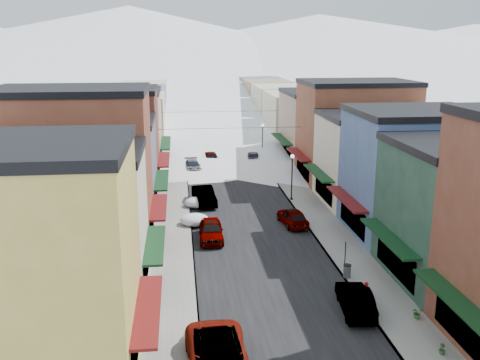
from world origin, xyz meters
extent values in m
cube|color=black|center=(0.00, 60.00, 0.01)|extent=(10.00, 160.00, 0.01)
cube|color=gray|center=(-6.60, 60.00, 0.07)|extent=(3.20, 160.00, 0.15)
cube|color=gray|center=(6.60, 60.00, 0.07)|extent=(3.20, 160.00, 0.15)
cube|color=slate|center=(-5.05, 60.00, 0.07)|extent=(0.10, 160.00, 0.15)
cube|color=slate|center=(5.05, 60.00, 0.07)|extent=(0.10, 160.00, 0.15)
cube|color=gold|center=(-13.20, 4.00, 5.50)|extent=(10.00, 8.50, 11.00)
cube|color=black|center=(-13.20, 4.00, 11.25)|extent=(10.20, 8.70, 0.50)
cube|color=#5F1011|center=(-7.60, 4.00, 3.20)|extent=(1.20, 7.22, 0.15)
cube|color=beige|center=(-13.20, 12.50, 4.50)|extent=(10.00, 8.00, 9.00)
cube|color=black|center=(-13.20, 12.50, 9.25)|extent=(10.20, 8.20, 0.50)
cube|color=black|center=(-7.60, 12.50, 3.20)|extent=(1.20, 6.80, 0.15)
cube|color=brown|center=(-13.70, 20.50, 6.00)|extent=(11.00, 8.00, 12.00)
cube|color=black|center=(-13.70, 20.50, 12.25)|extent=(11.20, 8.20, 0.50)
cube|color=#5F1011|center=(-7.60, 20.50, 3.20)|extent=(1.20, 6.80, 0.15)
cube|color=slate|center=(-13.20, 29.00, 4.25)|extent=(10.00, 9.00, 8.50)
cube|color=black|center=(-13.20, 29.00, 8.75)|extent=(10.20, 9.20, 0.50)
cube|color=black|center=(-7.60, 29.00, 3.20)|extent=(1.20, 7.65, 0.15)
cube|color=maroon|center=(-14.20, 38.00, 5.25)|extent=(12.00, 9.00, 10.50)
cube|color=black|center=(-14.20, 38.00, 10.75)|extent=(12.20, 9.20, 0.50)
cube|color=#5F1011|center=(-7.60, 38.00, 3.20)|extent=(1.20, 7.65, 0.15)
cube|color=tan|center=(-13.20, 48.00, 4.75)|extent=(10.00, 11.00, 9.50)
cube|color=black|center=(-13.20, 48.00, 9.75)|extent=(10.20, 11.20, 0.50)
cube|color=black|center=(-7.60, 48.00, 3.20)|extent=(1.20, 9.35, 0.15)
cube|color=black|center=(7.60, 3.00, 3.20)|extent=(1.20, 7.65, 0.15)
cube|color=#1C3B2E|center=(13.20, 12.00, 4.50)|extent=(10.00, 9.00, 9.00)
cube|color=black|center=(13.20, 12.00, 9.25)|extent=(10.20, 9.20, 0.50)
cube|color=black|center=(7.60, 12.00, 3.20)|extent=(1.20, 7.65, 0.15)
cube|color=#3D598B|center=(13.20, 21.00, 5.00)|extent=(10.00, 9.00, 10.00)
cube|color=black|center=(13.20, 21.00, 10.25)|extent=(10.20, 9.20, 0.50)
cube|color=#5F1011|center=(7.60, 21.00, 3.20)|extent=(1.20, 7.65, 0.15)
cube|color=beige|center=(13.70, 30.00, 4.25)|extent=(11.00, 9.00, 8.50)
cube|color=black|center=(13.70, 30.00, 8.75)|extent=(11.20, 9.20, 0.50)
cube|color=black|center=(7.60, 30.00, 3.20)|extent=(1.20, 7.65, 0.15)
cube|color=brown|center=(14.20, 39.00, 5.50)|extent=(12.00, 9.00, 11.00)
cube|color=black|center=(14.20, 39.00, 11.25)|extent=(12.20, 9.20, 0.50)
cube|color=#5F1011|center=(7.60, 39.00, 3.20)|extent=(1.20, 7.65, 0.15)
cube|color=#9E7D68|center=(13.20, 49.00, 4.50)|extent=(10.00, 11.00, 9.00)
cube|color=black|center=(13.20, 49.00, 9.25)|extent=(10.20, 11.20, 0.50)
cube|color=black|center=(7.60, 49.00, 3.20)|extent=(1.20, 9.35, 0.15)
cube|color=gray|center=(-12.50, 62.00, 4.00)|extent=(9.00, 13.00, 8.00)
cube|color=gray|center=(12.50, 62.00, 4.00)|extent=(9.00, 13.00, 8.00)
cube|color=gray|center=(-12.50, 76.00, 4.00)|extent=(9.00, 13.00, 8.00)
cube|color=gray|center=(12.50, 76.00, 4.00)|extent=(9.00, 13.00, 8.00)
cube|color=gray|center=(-12.50, 90.00, 4.00)|extent=(9.00, 13.00, 8.00)
cube|color=gray|center=(12.50, 90.00, 4.00)|extent=(9.00, 13.00, 8.00)
cube|color=gray|center=(-12.50, 104.00, 4.00)|extent=(9.00, 13.00, 8.00)
cube|color=gray|center=(12.50, 104.00, 4.00)|extent=(9.00, 13.00, 8.00)
cube|color=silver|center=(0.00, 225.00, 6.00)|extent=(360.00, 40.00, 12.00)
cone|color=white|center=(-30.00, 275.00, 17.00)|extent=(300.00, 300.00, 34.00)
cone|color=white|center=(70.00, 270.00, 15.00)|extent=(320.00, 320.00, 30.00)
cone|color=white|center=(170.00, 290.00, 13.00)|extent=(280.00, 280.00, 26.00)
cylinder|color=black|center=(0.00, 40.00, 6.20)|extent=(16.40, 0.04, 0.04)
cylinder|color=black|center=(0.00, 55.00, 6.20)|extent=(16.40, 0.04, 0.04)
imported|color=silver|center=(-4.28, 3.00, 0.89)|extent=(3.22, 6.55, 1.79)
imported|color=gray|center=(-3.50, 21.32, 0.82)|extent=(2.03, 4.83, 1.63)
imported|color=black|center=(-3.57, 31.31, 0.85)|extent=(2.44, 5.37, 1.71)
imported|color=#ADB1B6|center=(-4.30, 45.29, 0.70)|extent=(2.29, 4.93, 1.39)
imported|color=black|center=(4.30, 8.36, 0.78)|extent=(2.18, 4.91, 1.57)
imported|color=#919298|center=(3.84, 24.08, 0.78)|extent=(2.38, 4.74, 1.55)
imported|color=black|center=(3.89, 49.59, 0.71)|extent=(2.53, 5.10, 1.42)
imported|color=#A7AAAF|center=(-1.80, 48.55, 0.86)|extent=(2.43, 5.21, 1.72)
imported|color=white|center=(0.86, 66.76, 0.85)|extent=(3.59, 6.45, 1.71)
cylinder|color=#A50812|center=(5.65, 10.27, 0.20)|extent=(0.35, 0.35, 0.10)
cylinder|color=#A50812|center=(5.65, 10.27, 0.46)|extent=(0.25, 0.25, 0.61)
sphere|color=#A50812|center=(5.65, 10.27, 0.81)|extent=(0.27, 0.27, 0.27)
cylinder|color=#A50812|center=(5.65, 10.27, 0.56)|extent=(0.46, 0.10, 0.10)
cylinder|color=black|center=(5.20, 13.36, 1.32)|extent=(0.06, 0.06, 2.34)
cube|color=navy|center=(5.20, 13.36, 2.17)|extent=(0.05, 0.32, 0.43)
cylinder|color=#5D5F62|center=(5.20, 12.76, 0.58)|extent=(0.50, 0.50, 0.86)
cylinder|color=black|center=(5.20, 12.76, 1.03)|extent=(0.54, 0.54, 0.06)
cylinder|color=black|center=(5.29, 31.43, 0.20)|extent=(0.32, 0.32, 0.11)
cylinder|color=black|center=(5.29, 31.43, 2.31)|extent=(0.13, 0.13, 4.32)
sphere|color=white|center=(5.29, 31.43, 4.63)|extent=(0.39, 0.39, 0.39)
cylinder|color=black|center=(5.47, 51.74, 0.20)|extent=(0.33, 0.33, 0.11)
cylinder|color=black|center=(5.47, 51.74, 2.32)|extent=(0.13, 0.13, 4.35)
sphere|color=white|center=(5.47, 51.74, 4.66)|extent=(0.39, 0.39, 0.39)
imported|color=#3A6C30|center=(7.51, 6.91, 0.48)|extent=(0.75, 0.71, 0.66)
imported|color=#2C5024|center=(7.20, 3.25, 0.43)|extent=(0.41, 0.41, 0.56)
ellipsoid|color=white|center=(-4.90, 6.02, 0.44)|extent=(2.08, 1.76, 0.88)
ellipsoid|color=white|center=(-4.70, 7.22, 0.22)|extent=(0.89, 0.80, 0.44)
ellipsoid|color=white|center=(-4.73, 24.94, 0.53)|extent=(2.53, 2.14, 1.07)
ellipsoid|color=white|center=(-4.53, 26.14, 0.27)|extent=(1.08, 0.97, 0.54)
ellipsoid|color=white|center=(-4.30, 30.21, 0.52)|extent=(2.45, 2.07, 1.04)
ellipsoid|color=white|center=(-4.10, 31.41, 0.26)|extent=(1.05, 0.94, 0.52)
camera|label=1|loc=(-5.86, -19.67, 15.65)|focal=40.00mm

